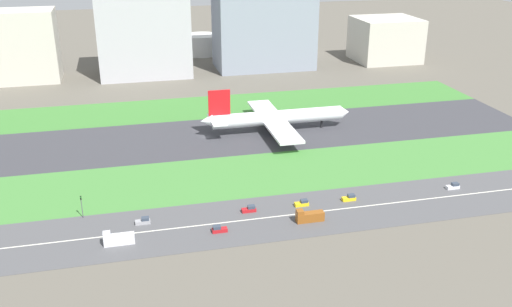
# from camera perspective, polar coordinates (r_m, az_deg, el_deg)

# --- Properties ---
(ground_plane) EXTENTS (800.00, 800.00, 0.00)m
(ground_plane) POSITION_cam_1_polar(r_m,az_deg,el_deg) (236.20, -4.96, 1.64)
(ground_plane) COLOR #5B564C
(runway) EXTENTS (280.00, 46.00, 0.10)m
(runway) POSITION_cam_1_polar(r_m,az_deg,el_deg) (236.18, -4.96, 1.65)
(runway) COLOR #38383D
(runway) RESTS_ON ground_plane
(grass_median_north) EXTENTS (280.00, 36.00, 0.10)m
(grass_median_north) POSITION_cam_1_polar(r_m,az_deg,el_deg) (274.63, -6.29, 4.57)
(grass_median_north) COLOR #3D7A33
(grass_median_north) RESTS_ON ground_plane
(grass_median_south) EXTENTS (280.00, 36.00, 0.10)m
(grass_median_south) POSITION_cam_1_polar(r_m,az_deg,el_deg) (198.75, -3.13, -2.38)
(grass_median_south) COLOR #427F38
(grass_median_south) RESTS_ON ground_plane
(highway) EXTENTS (280.00, 28.00, 0.10)m
(highway) POSITION_cam_1_polar(r_m,az_deg,el_deg) (170.68, -1.14, -6.73)
(highway) COLOR #4C4C4F
(highway) RESTS_ON ground_plane
(highway_centerline) EXTENTS (266.00, 0.50, 0.01)m
(highway_centerline) POSITION_cam_1_polar(r_m,az_deg,el_deg) (170.65, -1.14, -6.71)
(highway_centerline) COLOR silver
(highway_centerline) RESTS_ON highway
(airliner) EXTENTS (65.00, 56.00, 19.70)m
(airliner) POSITION_cam_1_polar(r_m,az_deg,el_deg) (239.72, 1.84, 3.61)
(airliner) COLOR white
(airliner) RESTS_ON runway
(car_0) EXTENTS (4.40, 1.80, 2.00)m
(car_0) POSITION_cam_1_polar(r_m,az_deg,el_deg) (184.30, 9.36, -4.43)
(car_0) COLOR yellow
(car_0) RESTS_ON highway
(car_2) EXTENTS (4.40, 1.80, 2.00)m
(car_2) POSITION_cam_1_polar(r_m,az_deg,el_deg) (200.78, 19.20, -3.13)
(car_2) COLOR silver
(car_2) RESTS_ON highway
(car_3) EXTENTS (4.40, 1.80, 2.00)m
(car_3) POSITION_cam_1_polar(r_m,az_deg,el_deg) (171.69, -11.24, -6.67)
(car_3) COLOR #99999E
(car_3) RESTS_ON highway
(truck_1) EXTENTS (8.40, 2.50, 4.00)m
(truck_1) POSITION_cam_1_polar(r_m,az_deg,el_deg) (162.66, -13.68, -8.33)
(truck_1) COLOR silver
(truck_1) RESTS_ON highway
(car_1) EXTENTS (4.40, 1.80, 2.00)m
(car_1) POSITION_cam_1_polar(r_m,az_deg,el_deg) (179.15, 4.66, -5.00)
(car_1) COLOR yellow
(car_1) RESTS_ON highway
(car_4) EXTENTS (4.40, 1.80, 2.00)m
(car_4) POSITION_cam_1_polar(r_m,az_deg,el_deg) (164.55, -3.75, -7.61)
(car_4) COLOR #B2191E
(car_4) RESTS_ON highway
(car_5) EXTENTS (4.40, 1.80, 2.00)m
(car_5) POSITION_cam_1_polar(r_m,az_deg,el_deg) (175.06, -0.66, -5.61)
(car_5) COLOR #B2191E
(car_5) RESTS_ON highway
(truck_2) EXTENTS (8.40, 2.50, 4.00)m
(truck_2) POSITION_cam_1_polar(r_m,az_deg,el_deg) (170.13, 5.36, -6.31)
(truck_2) COLOR brown
(truck_2) RESTS_ON highway
(traffic_light) EXTENTS (0.36, 0.50, 7.20)m
(traffic_light) POSITION_cam_1_polar(r_m,az_deg,el_deg) (177.90, -17.11, -4.98)
(traffic_light) COLOR #4C4C51
(traffic_light) RESTS_ON highway
(terminal_building) EXTENTS (49.19, 25.35, 38.96)m
(terminal_building) POSITION_cam_1_polar(r_m,az_deg,el_deg) (343.93, -23.40, 9.83)
(terminal_building) COLOR beige
(terminal_building) RESTS_ON ground_plane
(hangar_building) EXTENTS (51.12, 37.46, 50.43)m
(hangar_building) POSITION_cam_1_polar(r_m,az_deg,el_deg) (338.20, -11.28, 12.01)
(hangar_building) COLOR #B2B2B7
(hangar_building) RESTS_ON ground_plane
(office_tower) EXTENTS (57.80, 33.24, 52.79)m
(office_tower) POSITION_cam_1_polar(r_m,az_deg,el_deg) (348.21, 0.78, 12.90)
(office_tower) COLOR gray
(office_tower) RESTS_ON ground_plane
(cargo_warehouse) EXTENTS (38.39, 34.81, 26.88)m
(cargo_warehouse) POSITION_cam_1_polar(r_m,az_deg,el_deg) (378.02, 12.86, 11.11)
(cargo_warehouse) COLOR beige
(cargo_warehouse) RESTS_ON ground_plane
(fuel_tank_west) EXTENTS (24.16, 24.16, 13.18)m
(fuel_tank_west) POSITION_cam_1_polar(r_m,az_deg,el_deg) (389.26, -5.47, 10.83)
(fuel_tank_west) COLOR silver
(fuel_tank_west) RESTS_ON ground_plane
(fuel_tank_centre) EXTENTS (17.04, 17.04, 16.19)m
(fuel_tank_centre) POSITION_cam_1_polar(r_m,az_deg,el_deg) (394.78, -0.70, 11.31)
(fuel_tank_centre) COLOR silver
(fuel_tank_centre) RESTS_ON ground_plane
(fuel_tank_east) EXTENTS (23.60, 23.60, 15.15)m
(fuel_tank_east) POSITION_cam_1_polar(r_m,az_deg,el_deg) (402.45, 3.54, 11.41)
(fuel_tank_east) COLOR silver
(fuel_tank_east) RESTS_ON ground_plane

